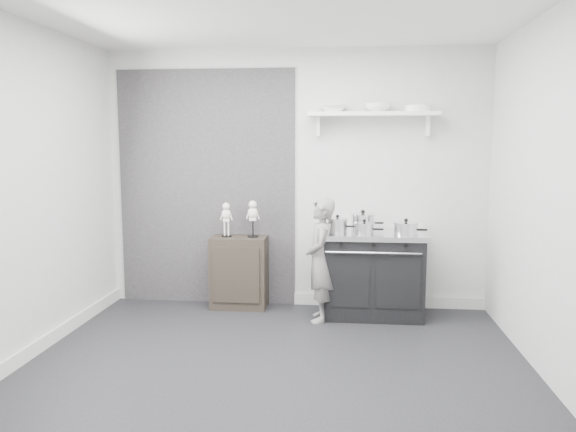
% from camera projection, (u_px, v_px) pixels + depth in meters
% --- Properties ---
extents(ground, '(4.00, 4.00, 0.00)m').
position_uv_depth(ground, '(274.00, 369.00, 4.31)').
color(ground, black).
rests_on(ground, ground).
extents(room_shell, '(4.02, 3.62, 2.71)m').
position_uv_depth(room_shell, '(264.00, 155.00, 4.26)').
color(room_shell, beige).
rests_on(room_shell, ground).
extents(wall_shelf, '(1.30, 0.26, 0.24)m').
position_uv_depth(wall_shelf, '(373.00, 115.00, 5.63)').
color(wall_shelf, white).
rests_on(wall_shelf, room_shell).
extents(stove, '(1.06, 0.66, 0.85)m').
position_uv_depth(stove, '(371.00, 273.00, 5.63)').
color(stove, black).
rests_on(stove, ground).
extents(side_cabinet, '(0.58, 0.34, 0.76)m').
position_uv_depth(side_cabinet, '(239.00, 272.00, 5.91)').
color(side_cabinet, black).
rests_on(side_cabinet, ground).
extents(child, '(0.30, 0.45, 1.21)m').
position_uv_depth(child, '(320.00, 260.00, 5.44)').
color(child, gray).
rests_on(child, ground).
extents(pot_front_left, '(0.28, 0.19, 0.18)m').
position_uv_depth(pot_front_left, '(338.00, 225.00, 5.51)').
color(pot_front_left, silver).
rests_on(pot_front_left, stove).
extents(pot_back_left, '(0.33, 0.24, 0.21)m').
position_uv_depth(pot_back_left, '(363.00, 222.00, 5.68)').
color(pot_back_left, silver).
rests_on(pot_back_left, stove).
extents(pot_front_right, '(0.32, 0.23, 0.16)m').
position_uv_depth(pot_front_right, '(406.00, 229.00, 5.36)').
color(pot_front_right, silver).
rests_on(pot_front_right, stove).
extents(pot_front_center, '(0.29, 0.20, 0.15)m').
position_uv_depth(pot_front_center, '(364.00, 228.00, 5.43)').
color(pot_front_center, silver).
rests_on(pot_front_center, stove).
extents(skeleton_full, '(0.12, 0.07, 0.41)m').
position_uv_depth(skeleton_full, '(226.00, 217.00, 5.85)').
color(skeleton_full, white).
rests_on(skeleton_full, side_cabinet).
extents(skeleton_torso, '(0.12, 0.08, 0.44)m').
position_uv_depth(skeleton_torso, '(253.00, 216.00, 5.82)').
color(skeleton_torso, white).
rests_on(skeleton_torso, side_cabinet).
extents(bowl_large, '(0.28, 0.28, 0.07)m').
position_uv_depth(bowl_large, '(333.00, 109.00, 5.65)').
color(bowl_large, white).
rests_on(bowl_large, wall_shelf).
extents(bowl_small, '(0.26, 0.26, 0.08)m').
position_uv_depth(bowl_small, '(378.00, 108.00, 5.61)').
color(bowl_small, white).
rests_on(bowl_small, wall_shelf).
extents(plate_stack, '(0.27, 0.27, 0.06)m').
position_uv_depth(plate_stack, '(418.00, 109.00, 5.57)').
color(plate_stack, white).
rests_on(plate_stack, wall_shelf).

